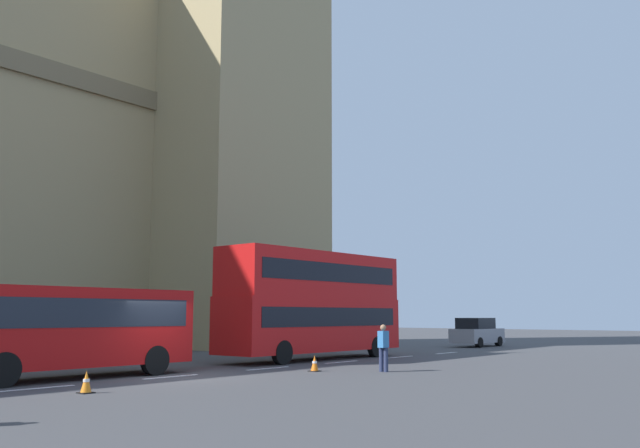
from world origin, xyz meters
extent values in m
plane|color=#424244|center=(0.00, 0.00, 0.00)|extent=(160.00, 160.00, 0.00)
cube|color=silver|center=(-4.54, 0.00, 0.01)|extent=(2.20, 0.16, 0.01)
cube|color=silver|center=(0.06, 0.00, 0.01)|extent=(2.20, 0.16, 0.01)
cube|color=silver|center=(4.66, 0.00, 0.01)|extent=(2.20, 0.16, 0.01)
cube|color=silver|center=(9.26, 0.00, 0.01)|extent=(2.20, 0.16, 0.01)
cube|color=silver|center=(13.86, 0.00, 0.01)|extent=(2.20, 0.16, 0.01)
cube|color=silver|center=(18.46, 0.00, 0.01)|extent=(2.20, 0.16, 0.01)
cube|color=#B20F0F|center=(-2.63, 2.00, 1.65)|extent=(8.38, 2.50, 2.50)
cube|color=#1E232D|center=(-2.63, 2.00, 2.10)|extent=(7.71, 2.54, 0.90)
cylinder|color=black|center=(0.05, 0.88, 0.50)|extent=(1.00, 0.30, 1.00)
cylinder|color=black|center=(-5.14, 0.88, 0.50)|extent=(1.00, 0.30, 1.00)
cube|color=red|center=(9.74, 2.00, 1.60)|extent=(10.44, 2.50, 2.40)
cube|color=black|center=(9.74, 2.00, 1.95)|extent=(9.39, 2.54, 0.84)
cube|color=red|center=(9.74, 2.00, 3.85)|extent=(10.23, 2.50, 2.10)
cube|color=black|center=(9.74, 2.00, 3.95)|extent=(9.39, 2.54, 0.84)
cylinder|color=black|center=(13.08, 0.88, 0.50)|extent=(1.00, 0.30, 1.00)
cylinder|color=black|center=(6.40, 0.88, 0.50)|extent=(1.00, 0.30, 1.00)
cube|color=gray|center=(26.57, 2.25, 0.70)|extent=(4.40, 1.80, 0.90)
cube|color=black|center=(26.37, 2.25, 1.50)|extent=(2.46, 1.66, 0.70)
cylinder|color=black|center=(27.98, 1.44, 0.32)|extent=(0.64, 0.30, 0.64)
cylinder|color=black|center=(25.16, 1.44, 0.32)|extent=(0.64, 0.30, 0.64)
cube|color=black|center=(-4.33, -2.12, 0.01)|extent=(0.36, 0.36, 0.03)
cone|color=orange|center=(-4.33, -2.12, 0.31)|extent=(0.28, 0.28, 0.55)
cylinder|color=white|center=(-4.33, -2.12, 0.33)|extent=(0.17, 0.17, 0.08)
cube|color=black|center=(4.75, -2.27, 0.01)|extent=(0.36, 0.36, 0.03)
cone|color=orange|center=(4.75, -2.27, 0.31)|extent=(0.28, 0.28, 0.55)
cylinder|color=white|center=(4.75, -2.27, 0.33)|extent=(0.17, 0.17, 0.08)
cylinder|color=#262D4C|center=(6.23, -4.19, 0.43)|extent=(0.16, 0.16, 0.86)
cylinder|color=#262D4C|center=(6.23, -4.39, 0.43)|extent=(0.16, 0.16, 0.86)
cube|color=#3372B2|center=(6.23, -4.29, 1.16)|extent=(0.41, 0.25, 0.60)
sphere|color=#936B4C|center=(6.23, -4.29, 1.58)|extent=(0.22, 0.22, 0.22)
camera|label=1|loc=(-14.26, -18.36, 2.03)|focal=37.82mm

